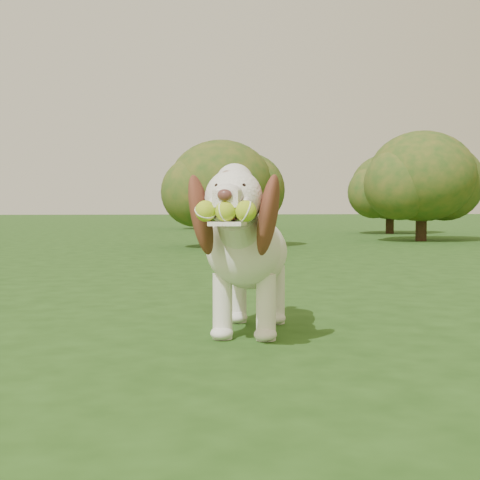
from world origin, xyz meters
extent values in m
plane|color=#1F4212|center=(0.00, 0.00, 0.00)|extent=(80.00, 80.00, 0.00)
ellipsoid|color=white|center=(0.41, 0.50, 0.37)|extent=(0.50, 0.71, 0.34)
ellipsoid|color=white|center=(0.34, 0.27, 0.41)|extent=(0.41, 0.41, 0.33)
ellipsoid|color=white|center=(0.47, 0.72, 0.36)|extent=(0.38, 0.38, 0.30)
cylinder|color=white|center=(0.30, 0.15, 0.50)|extent=(0.24, 0.30, 0.26)
sphere|color=white|center=(0.27, 0.02, 0.62)|extent=(0.29, 0.29, 0.23)
sphere|color=white|center=(0.27, 0.04, 0.69)|extent=(0.19, 0.19, 0.15)
cube|color=white|center=(0.23, -0.10, 0.62)|extent=(0.13, 0.16, 0.06)
ellipsoid|color=#592D28|center=(0.21, -0.17, 0.63)|extent=(0.06, 0.05, 0.04)
cube|color=white|center=(0.23, -0.12, 0.53)|extent=(0.16, 0.18, 0.02)
ellipsoid|color=brown|center=(0.14, 0.07, 0.56)|extent=(0.18, 0.22, 0.36)
ellipsoid|color=brown|center=(0.40, 0.00, 0.56)|extent=(0.16, 0.25, 0.36)
cylinder|color=white|center=(0.51, 0.85, 0.40)|extent=(0.10, 0.17, 0.13)
cylinder|color=white|center=(0.25, 0.31, 0.15)|extent=(0.11, 0.11, 0.29)
cylinder|color=white|center=(0.44, 0.26, 0.15)|extent=(0.11, 0.11, 0.29)
cylinder|color=white|center=(0.37, 0.73, 0.15)|extent=(0.11, 0.11, 0.29)
cylinder|color=white|center=(0.56, 0.67, 0.15)|extent=(0.11, 0.11, 0.29)
sphere|color=#A0D222|center=(0.14, -0.13, 0.57)|extent=(0.10, 0.10, 0.08)
sphere|color=#A0D222|center=(0.22, -0.15, 0.57)|extent=(0.10, 0.10, 0.08)
sphere|color=#A0D222|center=(0.29, -0.17, 0.57)|extent=(0.10, 0.10, 0.08)
cylinder|color=#382314|center=(0.87, 6.75, 0.24)|extent=(0.15, 0.15, 0.49)
ellipsoid|color=#214314|center=(0.87, 6.75, 0.89)|extent=(1.46, 1.46, 1.24)
cylinder|color=#382314|center=(4.81, 10.78, 0.27)|extent=(0.17, 0.17, 0.54)
ellipsoid|color=#214314|center=(4.81, 10.78, 0.99)|extent=(1.62, 1.62, 1.37)
cylinder|color=#382314|center=(1.31, 14.10, 0.32)|extent=(0.20, 0.20, 0.64)
ellipsoid|color=#214314|center=(1.31, 14.10, 1.17)|extent=(1.91, 1.91, 1.62)
cylinder|color=#382314|center=(4.32, 7.95, 0.29)|extent=(0.18, 0.18, 0.58)
ellipsoid|color=#214314|center=(4.32, 7.95, 1.07)|extent=(1.75, 1.75, 1.49)
camera|label=1|loc=(-0.04, -2.63, 0.60)|focal=50.00mm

